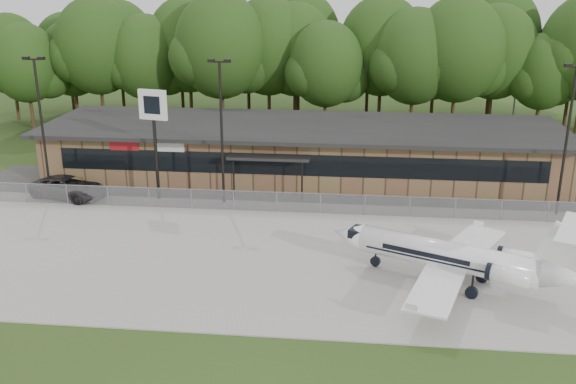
# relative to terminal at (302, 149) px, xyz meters

# --- Properties ---
(ground) EXTENTS (160.00, 160.00, 0.00)m
(ground) POSITION_rel_terminal_xyz_m (0.00, -23.94, -2.18)
(ground) COLOR #2D4017
(ground) RESTS_ON ground
(apron) EXTENTS (64.00, 18.00, 0.08)m
(apron) POSITION_rel_terminal_xyz_m (0.00, -15.94, -2.14)
(apron) COLOR #9E9B93
(apron) RESTS_ON ground
(parking_lot) EXTENTS (50.00, 9.00, 0.06)m
(parking_lot) POSITION_rel_terminal_xyz_m (0.00, -4.44, -2.15)
(parking_lot) COLOR #383835
(parking_lot) RESTS_ON ground
(terminal) EXTENTS (41.00, 11.65, 4.30)m
(terminal) POSITION_rel_terminal_xyz_m (0.00, 0.00, 0.00)
(terminal) COLOR brown
(terminal) RESTS_ON ground
(fence) EXTENTS (46.00, 0.04, 1.52)m
(fence) POSITION_rel_terminal_xyz_m (0.00, -8.94, -1.40)
(fence) COLOR gray
(fence) RESTS_ON ground
(treeline) EXTENTS (72.00, 12.00, 15.00)m
(treeline) POSITION_rel_terminal_xyz_m (0.00, 18.06, 5.32)
(treeline) COLOR #173711
(treeline) RESTS_ON ground
(radio_mast) EXTENTS (0.20, 0.20, 25.00)m
(radio_mast) POSITION_rel_terminal_xyz_m (22.00, 24.06, 10.32)
(radio_mast) COLOR gray
(radio_mast) RESTS_ON ground
(light_pole_left) EXTENTS (1.55, 0.30, 10.23)m
(light_pole_left) POSITION_rel_terminal_xyz_m (-18.00, -7.44, 3.80)
(light_pole_left) COLOR black
(light_pole_left) RESTS_ON ground
(light_pole_mid) EXTENTS (1.55, 0.30, 10.23)m
(light_pole_mid) POSITION_rel_terminal_xyz_m (-5.00, -7.44, 3.80)
(light_pole_mid) COLOR black
(light_pole_mid) RESTS_ON ground
(light_pole_right) EXTENTS (1.55, 0.30, 10.23)m
(light_pole_right) POSITION_rel_terminal_xyz_m (18.00, -7.44, 3.80)
(light_pole_right) COLOR black
(light_pole_right) RESTS_ON ground
(business_jet) EXTENTS (13.07, 11.65, 4.51)m
(business_jet) POSITION_rel_terminal_xyz_m (9.61, -18.88, -0.56)
(business_jet) COLOR white
(business_jet) RESTS_ON ground
(suv) EXTENTS (6.19, 4.02, 1.58)m
(suv) POSITION_rel_terminal_xyz_m (-16.51, -7.48, -1.38)
(suv) COLOR #343437
(suv) RESTS_ON ground
(pole_sign) EXTENTS (2.11, 0.68, 8.04)m
(pole_sign) POSITION_rel_terminal_xyz_m (-9.88, -7.14, 3.97)
(pole_sign) COLOR black
(pole_sign) RESTS_ON ground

